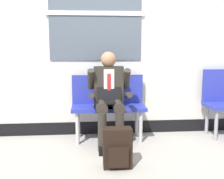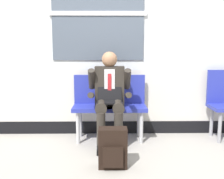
% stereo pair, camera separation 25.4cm
% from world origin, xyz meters
% --- Properties ---
extents(ground_plane, '(18.00, 18.00, 0.00)m').
position_xyz_m(ground_plane, '(0.00, 0.00, 0.00)').
color(ground_plane, '#9E9991').
extents(station_wall, '(6.06, 0.17, 2.73)m').
position_xyz_m(station_wall, '(-0.00, 0.68, 1.36)').
color(station_wall, silver).
rests_on(station_wall, ground).
extents(bench_with_person, '(1.02, 0.42, 0.90)m').
position_xyz_m(bench_with_person, '(-0.06, 0.41, 0.53)').
color(bench_with_person, '#28339E').
rests_on(bench_with_person, ground).
extents(person_seated, '(0.57, 0.70, 1.24)m').
position_xyz_m(person_seated, '(-0.06, 0.21, 0.66)').
color(person_seated, '#2D2823').
rests_on(person_seated, ground).
extents(backpack, '(0.31, 0.21, 0.44)m').
position_xyz_m(backpack, '(-0.03, -0.57, 0.21)').
color(backpack, black).
rests_on(backpack, ground).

